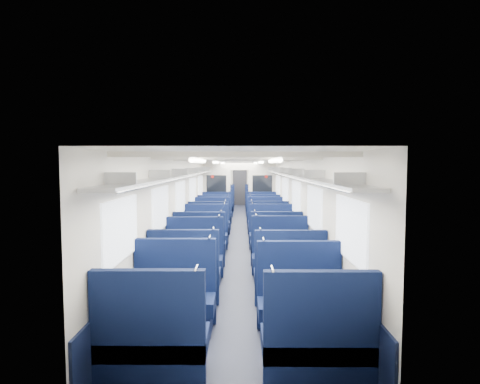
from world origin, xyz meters
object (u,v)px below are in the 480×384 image
Objects in this scene: seat_12 at (209,230)px; seat_24 at (222,203)px; seat_15 at (266,223)px; seat_25 at (257,203)px; seat_16 at (215,219)px; seat_18 at (217,215)px; seat_7 at (280,259)px; seat_10 at (206,237)px; seat_20 at (220,208)px; seat_6 at (194,261)px; seat_22 at (221,205)px; seat_27 at (256,201)px; seat_5 at (289,280)px; seat_19 at (262,214)px; seat_1 at (317,347)px; seat_17 at (263,218)px; seat_23 at (258,205)px; seat_26 at (223,201)px; seat_0 at (152,345)px; bulkhead at (239,190)px; seat_2 at (174,302)px; seat_14 at (212,224)px; seat_3 at (300,306)px; end_door at (240,187)px; seat_4 at (185,279)px; seat_13 at (268,230)px; seat_8 at (200,248)px; seat_21 at (259,208)px; seat_11 at (271,237)px.

seat_24 is (0.00, 7.81, 0.00)m from seat_12.
seat_15 is 1.00× the size of seat_25.
seat_16 is 1.12m from seat_18.
seat_7 is 2.83m from seat_10.
seat_6 is at bearing -90.00° from seat_20.
seat_22 and seat_27 have the same top height.
seat_15 is at bearing -75.83° from seat_24.
seat_19 is at bearing 90.00° from seat_5.
seat_17 is (0.00, 9.39, 0.00)m from seat_1.
seat_19 is at bearing 76.55° from seat_6.
seat_17 is at bearing -90.00° from seat_25.
seat_7 is at bearing -90.00° from seat_23.
seat_16 is (0.00, 5.72, 0.00)m from seat_6.
seat_19 and seat_23 have the same top height.
seat_7 is at bearing -82.27° from seat_26.
seat_7 is at bearing 65.31° from seat_0.
seat_6 is 1.00× the size of seat_22.
bulkhead reaches higher than seat_19.
seat_24 is at bearing 90.00° from seat_2.
seat_14 is 1.00× the size of seat_16.
seat_27 is (1.66, 6.64, 0.00)m from seat_16.
seat_1 is 15.95m from seat_26.
seat_16 is 1.67m from seat_17.
seat_0 is 1.00× the size of seat_7.
seat_19 is (1.66, 4.50, 0.00)m from seat_10.
seat_1 and seat_15 have the same top height.
end_door is at bearing 92.94° from seat_3.
seat_5 is (1.66, -0.04, 0.00)m from seat_4.
seat_18 is at bearing -96.79° from end_door.
seat_13 is at bearing 70.66° from seat_4.
bulkhead is at bearing 82.69° from seat_8.
seat_17 is at bearing -90.00° from seat_19.
seat_23 is at bearing 34.57° from seat_20.
seat_23 is at bearing 90.00° from seat_15.
seat_2 is at bearing -90.00° from seat_4.
seat_23 is (0.00, 13.60, 0.00)m from seat_1.
seat_7 is 11.23m from seat_24.
seat_20 is at bearing 111.19° from seat_15.
seat_20 is at bearing -179.16° from seat_21.
end_door is at bearing 84.14° from seat_16.
seat_0 is 1.00× the size of seat_13.
seat_14 is 1.00× the size of seat_17.
seat_5 is at bearing -54.21° from seat_8.
seat_2 is at bearing -109.58° from seat_11.
seat_16 is at bearing -90.00° from seat_18.
seat_22 is (-1.66, 7.79, 0.00)m from seat_11.
seat_19 is (1.66, 6.94, 0.00)m from seat_6.
seat_16 is (0.00, 4.64, 0.00)m from seat_8.
end_door is 12.77m from seat_8.
seat_25 is at bearing 90.00° from seat_21.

